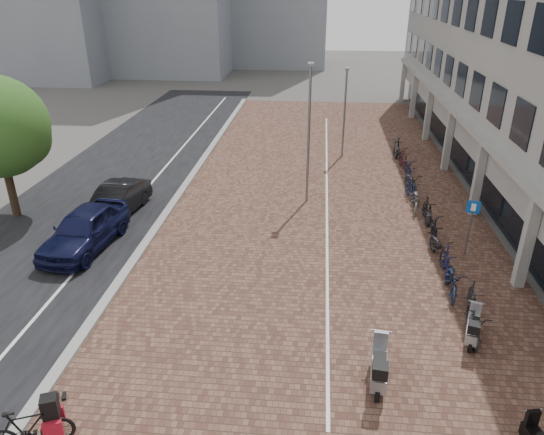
{
  "coord_description": "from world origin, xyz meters",
  "views": [
    {
      "loc": [
        1.71,
        -11.59,
        9.63
      ],
      "look_at": [
        0.0,
        6.0,
        1.3
      ],
      "focal_mm": 33.12,
      "sensor_mm": 36.0,
      "label": 1
    }
  ],
  "objects_px": {
    "hero_bike": "(28,429)",
    "parking_sign": "(471,220)",
    "car_navy": "(85,229)",
    "scooter_front": "(473,326)",
    "scooter_back": "(379,365)",
    "car_dark": "(116,201)"
  },
  "relations": [
    {
      "from": "scooter_front",
      "to": "scooter_back",
      "type": "relative_size",
      "value": 0.84
    },
    {
      "from": "car_navy",
      "to": "hero_bike",
      "type": "distance_m",
      "value": 9.75
    },
    {
      "from": "car_navy",
      "to": "scooter_back",
      "type": "bearing_deg",
      "value": -24.68
    },
    {
      "from": "hero_bike",
      "to": "scooter_front",
      "type": "relative_size",
      "value": 1.34
    },
    {
      "from": "scooter_front",
      "to": "parking_sign",
      "type": "relative_size",
      "value": 0.65
    },
    {
      "from": "car_dark",
      "to": "parking_sign",
      "type": "distance_m",
      "value": 15.0
    },
    {
      "from": "scooter_back",
      "to": "parking_sign",
      "type": "relative_size",
      "value": 0.77
    },
    {
      "from": "parking_sign",
      "to": "car_dark",
      "type": "bearing_deg",
      "value": -173.06
    },
    {
      "from": "car_dark",
      "to": "scooter_front",
      "type": "xyz_separation_m",
      "value": [
        13.7,
        -7.56,
        -0.18
      ]
    },
    {
      "from": "hero_bike",
      "to": "scooter_back",
      "type": "relative_size",
      "value": 1.13
    },
    {
      "from": "car_navy",
      "to": "scooter_front",
      "type": "xyz_separation_m",
      "value": [
        13.76,
        -4.45,
        -0.29
      ]
    },
    {
      "from": "scooter_front",
      "to": "scooter_back",
      "type": "height_order",
      "value": "scooter_back"
    },
    {
      "from": "car_dark",
      "to": "scooter_back",
      "type": "distance_m",
      "value": 14.43
    },
    {
      "from": "car_dark",
      "to": "scooter_back",
      "type": "relative_size",
      "value": 2.38
    },
    {
      "from": "scooter_front",
      "to": "car_dark",
      "type": "bearing_deg",
      "value": 169.01
    },
    {
      "from": "hero_bike",
      "to": "scooter_back",
      "type": "height_order",
      "value": "hero_bike"
    },
    {
      "from": "car_navy",
      "to": "hero_bike",
      "type": "xyz_separation_m",
      "value": [
        2.85,
        -9.32,
        -0.19
      ]
    },
    {
      "from": "hero_bike",
      "to": "scooter_front",
      "type": "xyz_separation_m",
      "value": [
        10.91,
        4.87,
        -0.09
      ]
    },
    {
      "from": "hero_bike",
      "to": "parking_sign",
      "type": "relative_size",
      "value": 0.87
    },
    {
      "from": "hero_bike",
      "to": "parking_sign",
      "type": "height_order",
      "value": "parking_sign"
    },
    {
      "from": "scooter_front",
      "to": "parking_sign",
      "type": "distance_m",
      "value": 5.41
    },
    {
      "from": "scooter_back",
      "to": "parking_sign",
      "type": "bearing_deg",
      "value": 67.57
    }
  ]
}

